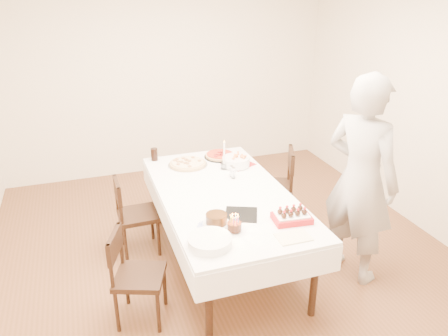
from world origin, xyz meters
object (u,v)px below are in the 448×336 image
object	(u,v)px
dining_table	(224,228)
cola_glass	(154,154)
strawberry_box	(292,217)
pasta_bowl	(236,161)
chair_left_savory	(138,215)
chair_right_savory	(272,187)
birthday_cake	(234,223)
chair_left_dessert	(140,277)
pizza_white	(188,164)
pizza_pepperoni	(220,155)
person	(360,180)
taper_candle	(224,154)
layer_cake	(216,219)

from	to	relation	value
dining_table	cola_glass	size ratio (longest dim) A/B	15.80
strawberry_box	pasta_bowl	bearing A→B (deg)	91.60
dining_table	pasta_bowl	bearing A→B (deg)	59.77
dining_table	chair_left_savory	size ratio (longest dim) A/B	2.64
pasta_bowl	strawberry_box	distance (m)	1.21
chair_right_savory	birthday_cake	bearing A→B (deg)	-104.00
strawberry_box	chair_left_dessert	bearing A→B (deg)	173.53
chair_left_savory	pizza_white	world-z (taller)	chair_left_savory
chair_left_savory	strawberry_box	world-z (taller)	strawberry_box
pizza_white	chair_right_savory	bearing A→B (deg)	-12.20
pizza_pepperoni	birthday_cake	distance (m)	1.55
person	cola_glass	world-z (taller)	person
dining_table	strawberry_box	size ratio (longest dim) A/B	7.10
pasta_bowl	person	bearing A→B (deg)	-55.01
taper_candle	pasta_bowl	bearing A→B (deg)	12.17
taper_candle	pizza_pepperoni	bearing A→B (deg)	79.43
cola_glass	chair_left_savory	bearing A→B (deg)	-118.79
dining_table	layer_cake	bearing A→B (deg)	-114.97
chair_left_savory	taper_candle	xyz separation A→B (m)	(0.92, 0.06, 0.51)
dining_table	chair_left_savory	bearing A→B (deg)	148.19
birthday_cake	pizza_pepperoni	bearing A→B (deg)	75.81
birthday_cake	pasta_bowl	bearing A→B (deg)	69.17
pizza_white	pasta_bowl	xyz separation A→B (m)	(0.47, -0.18, 0.03)
pizza_white	layer_cake	xyz separation A→B (m)	(-0.08, -1.24, 0.02)
chair_left_savory	chair_left_dessert	distance (m)	0.99
chair_left_savory	cola_glass	xyz separation A→B (m)	(0.29, 0.52, 0.41)
person	birthday_cake	distance (m)	1.22
person	pizza_pepperoni	bearing A→B (deg)	8.59
dining_table	strawberry_box	distance (m)	0.86
layer_cake	pizza_pepperoni	bearing A→B (deg)	70.54
chair_left_savory	cola_glass	bearing A→B (deg)	-119.96
cola_glass	birthday_cake	world-z (taller)	birthday_cake
chair_left_dessert	pizza_white	xyz separation A→B (m)	(0.72, 1.25, 0.37)
taper_candle	birthday_cake	bearing A→B (deg)	-105.16
cola_glass	strawberry_box	bearing A→B (deg)	-63.79
person	chair_left_dessert	bearing A→B (deg)	67.05
pizza_white	pizza_pepperoni	bearing A→B (deg)	16.15
pasta_bowl	chair_left_savory	bearing A→B (deg)	-175.40
person	pizza_pepperoni	distance (m)	1.61
pizza_pepperoni	birthday_cake	world-z (taller)	birthday_cake
chair_right_savory	birthday_cake	xyz separation A→B (m)	(-0.88, -1.19, 0.38)
pasta_bowl	chair_left_dessert	bearing A→B (deg)	-138.25
chair_left_dessert	pizza_pepperoni	bearing A→B (deg)	-108.92
chair_right_savory	layer_cake	size ratio (longest dim) A/B	4.10
pasta_bowl	birthday_cake	bearing A→B (deg)	-110.83
chair_left_savory	pizza_white	size ratio (longest dim) A/B	1.96
pizza_pepperoni	strawberry_box	size ratio (longest dim) A/B	1.14
person	taper_candle	world-z (taller)	person
chair_left_savory	strawberry_box	distance (m)	1.62
dining_table	chair_left_dessert	bearing A→B (deg)	-149.31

